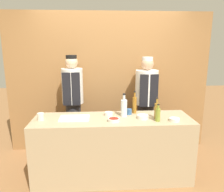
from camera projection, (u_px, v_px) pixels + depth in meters
The scene contains 16 objects.
ground_plane at pixel (113, 176), 3.16m from camera, with size 14.00×14.00×0.00m, color olive.
cabinet_wall at pixel (109, 83), 3.88m from camera, with size 3.49×0.18×2.40m.
counter at pixel (113, 148), 3.06m from camera, with size 2.15×0.64×0.88m.
sauce_bowl_white at pixel (109, 114), 3.07m from camera, with size 0.12×0.12×0.05m.
sauce_bowl_green at pixel (175, 119), 2.84m from camera, with size 0.13×0.13×0.04m.
sauce_bowl_red at pixel (114, 120), 2.83m from camera, with size 0.16×0.16×0.04m.
sauce_bowl_yellow at pixel (143, 117), 2.94m from camera, with size 0.15×0.15×0.05m.
cutting_board at pixel (75, 118), 2.93m from camera, with size 0.40×0.25×0.02m.
bottle_vinegar at pixel (157, 110), 2.93m from camera, with size 0.06×0.06×0.29m.
bottle_oil at pixel (158, 114), 2.83m from camera, with size 0.06×0.06×0.23m.
bottle_amber at pixel (134, 104), 3.16m from camera, with size 0.06×0.06×0.33m.
bottle_clear at pixel (124, 107), 3.01m from camera, with size 0.09×0.09×0.33m.
cup_cream at pixel (41, 117), 2.88m from camera, with size 0.09×0.09×0.10m.
cup_blue at pixel (129, 112), 3.12m from camera, with size 0.08×0.08×0.08m.
chef_left at pixel (73, 103), 3.55m from camera, with size 0.34×0.34×1.70m.
chef_right at pixel (146, 104), 3.63m from camera, with size 0.37×0.37×1.67m.
Camera 1 is at (-0.19, -2.81, 1.85)m, focal length 35.00 mm.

